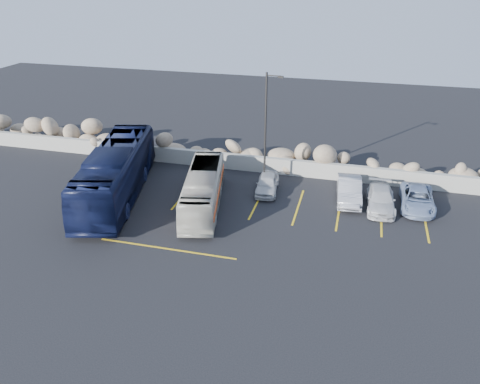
% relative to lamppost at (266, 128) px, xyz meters
% --- Properties ---
extents(ground, '(90.00, 90.00, 0.00)m').
position_rel_lamppost_xyz_m(ground, '(-2.56, -9.50, -4.30)').
color(ground, black).
rests_on(ground, ground).
extents(seawall, '(60.00, 0.40, 1.20)m').
position_rel_lamppost_xyz_m(seawall, '(-2.56, 2.50, -3.70)').
color(seawall, gray).
rests_on(seawall, ground).
extents(riprap_pile, '(54.00, 2.80, 2.60)m').
position_rel_lamppost_xyz_m(riprap_pile, '(-2.56, 3.70, -3.00)').
color(riprap_pile, '#947B61').
rests_on(riprap_pile, ground).
extents(parking_lines, '(18.16, 9.36, 0.01)m').
position_rel_lamppost_xyz_m(parking_lines, '(2.09, -3.93, -4.29)').
color(parking_lines, gold).
rests_on(parking_lines, ground).
extents(lamppost, '(1.14, 0.18, 8.00)m').
position_rel_lamppost_xyz_m(lamppost, '(0.00, 0.00, 0.00)').
color(lamppost, '#2A2825').
rests_on(lamppost, ground).
extents(vintage_bus, '(3.89, 8.97, 2.43)m').
position_rel_lamppost_xyz_m(vintage_bus, '(-3.21, -3.99, -3.08)').
color(vintage_bus, beige).
rests_on(vintage_bus, ground).
extents(tour_coach, '(5.78, 12.62, 3.42)m').
position_rel_lamppost_xyz_m(tour_coach, '(-9.30, -3.95, -2.58)').
color(tour_coach, black).
rests_on(tour_coach, ground).
extents(car_a, '(1.76, 3.69, 1.22)m').
position_rel_lamppost_xyz_m(car_a, '(0.33, -0.78, -3.69)').
color(car_a, silver).
rests_on(car_a, ground).
extents(car_b, '(1.86, 4.45, 1.43)m').
position_rel_lamppost_xyz_m(car_b, '(5.83, -0.65, -3.58)').
color(car_b, '#AEADB2').
rests_on(car_b, ground).
extents(car_c, '(1.90, 4.31, 1.23)m').
position_rel_lamppost_xyz_m(car_c, '(7.85, -1.27, -3.68)').
color(car_c, silver).
rests_on(car_c, ground).
extents(car_d, '(2.06, 4.42, 1.23)m').
position_rel_lamppost_xyz_m(car_d, '(10.12, -0.62, -3.68)').
color(car_d, '#7D91B2').
rests_on(car_d, ground).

